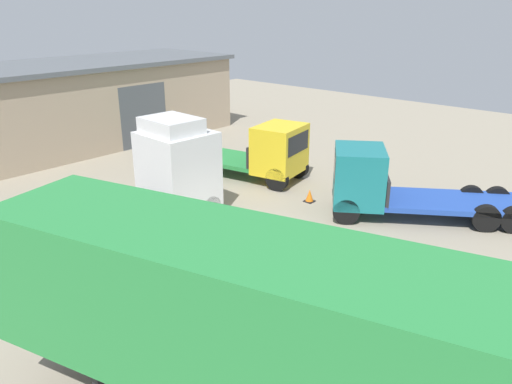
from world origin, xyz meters
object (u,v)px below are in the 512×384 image
flatbed_truck_teal (385,184)px  flatbed_truck_yellow (255,152)px  traffic_cone (310,196)px  tractor_unit_white (169,173)px  container_trailer_green (222,313)px

flatbed_truck_teal → flatbed_truck_yellow: bearing=-34.4°
flatbed_truck_yellow → flatbed_truck_teal: bearing=-11.3°
traffic_cone → tractor_unit_white: bearing=148.3°
container_trailer_green → flatbed_truck_yellow: container_trailer_green is taller
container_trailer_green → traffic_cone: (10.99, 5.95, -2.41)m
container_trailer_green → flatbed_truck_teal: bearing=-90.9°
tractor_unit_white → container_trailer_green: (-5.99, -9.04, 0.81)m
tractor_unit_white → flatbed_truck_teal: size_ratio=0.86×
flatbed_truck_yellow → tractor_unit_white: bearing=-93.3°
tractor_unit_white → flatbed_truck_teal: bearing=-44.0°
tractor_unit_white → flatbed_truck_teal: 8.44m
tractor_unit_white → container_trailer_green: size_ratio=0.66×
flatbed_truck_teal → traffic_cone: size_ratio=13.29×
tractor_unit_white → flatbed_truck_yellow: tractor_unit_white is taller
flatbed_truck_yellow → traffic_cone: bearing=-23.1°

